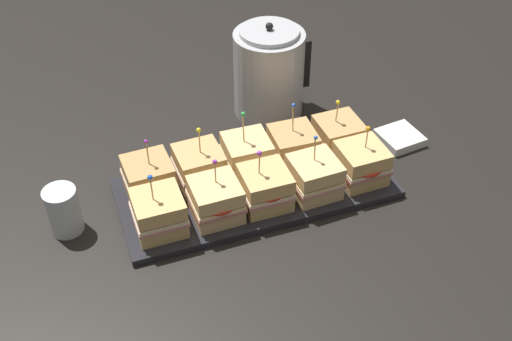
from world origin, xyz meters
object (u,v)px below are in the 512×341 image
sandwich_front_center (264,188)px  sandwich_back_far_left (149,178)px  sandwich_front_far_left (159,213)px  sandwich_back_left (199,167)px  sandwich_front_left (216,200)px  kettle_steel (269,72)px  sandwich_back_far_right (338,136)px  sandwich_front_right (314,177)px  serving_platter (256,189)px  sandwich_back_center (247,155)px  drinking_glass (63,210)px  napkin_stack (400,138)px  sandwich_front_far_right (361,164)px  sandwich_back_right (293,146)px

sandwich_front_center → sandwich_back_far_left: sandwich_back_far_left is taller
sandwich_front_far_left → sandwich_back_left: bearing=44.1°
sandwich_front_far_left → sandwich_front_left: bearing=-0.9°
kettle_steel → sandwich_back_far_right: bearing=-69.7°
sandwich_front_right → sandwich_back_far_left: 0.38m
sandwich_front_left → kettle_steel: kettle_steel is taller
serving_platter → sandwich_back_center: sandwich_back_center is taller
sandwich_front_far_left → sandwich_front_right: size_ratio=0.99×
sandwich_front_left → drinking_glass: size_ratio=1.34×
sandwich_front_far_left → sandwich_back_far_right: (0.48, 0.12, -0.00)m
kettle_steel → napkin_stack: bearing=-43.0°
kettle_steel → drinking_glass: (-0.59, -0.29, -0.06)m
sandwich_back_far_left → sandwich_back_center: (0.24, 0.00, 0.00)m
sandwich_back_far_right → serving_platter: bearing=-165.7°
sandwich_front_far_right → sandwich_back_left: sandwich_back_left is taller
kettle_steel → serving_platter: bearing=-115.4°
sandwich_back_far_right → sandwich_back_far_left: bearing=-179.9°
sandwich_back_right → kettle_steel: 0.26m
kettle_steel → sandwich_back_left: bearing=-136.9°
sandwich_front_left → sandwich_front_far_right: size_ratio=1.01×
sandwich_back_left → kettle_steel: size_ratio=0.60×
sandwich_back_far_left → sandwich_back_right: size_ratio=0.96×
sandwich_back_left → sandwich_back_center: size_ratio=0.92×
sandwich_back_far_right → kettle_steel: kettle_steel is taller
sandwich_back_center → kettle_steel: size_ratio=0.65×
sandwich_front_center → sandwich_back_far_left: bearing=152.8°
sandwich_front_left → sandwich_back_right: bearing=27.8°
sandwich_front_left → sandwich_back_far_left: (-0.12, 0.12, -0.00)m
sandwich_back_left → kettle_steel: 0.37m
sandwich_front_far_right → sandwich_back_far_right: bearing=91.8°
drinking_glass → serving_platter: bearing=-3.1°
sandwich_back_left → sandwich_front_right: bearing=-27.5°
sandwich_back_far_left → sandwich_front_left: bearing=-44.9°
serving_platter → sandwich_front_right: bearing=-28.3°
sandwich_front_far_left → sandwich_back_center: size_ratio=0.91×
sandwich_front_center → serving_platter: bearing=86.7°
napkin_stack → sandwich_front_far_left: bearing=-169.9°
sandwich_back_right → napkin_stack: bearing=-0.6°
sandwich_front_far_left → sandwich_front_right: (0.36, -0.00, -0.00)m
serving_platter → kettle_steel: 0.36m
sandwich_back_far_left → drinking_glass: (-0.20, -0.04, -0.01)m
sandwich_front_right → sandwich_front_center: bearing=178.7°
sandwich_front_center → sandwich_front_far_right: bearing=1.0°
serving_platter → sandwich_back_center: 0.08m
sandwich_back_left → sandwich_back_center: (0.12, 0.00, 0.00)m
sandwich_front_center → kettle_steel: bearing=67.9°
sandwich_front_center → sandwich_front_right: bearing=-1.3°
sandwich_front_far_right → sandwich_back_left: 0.38m
sandwich_front_center → sandwich_back_far_left: 0.27m
sandwich_front_far_left → kettle_steel: bearing=43.4°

